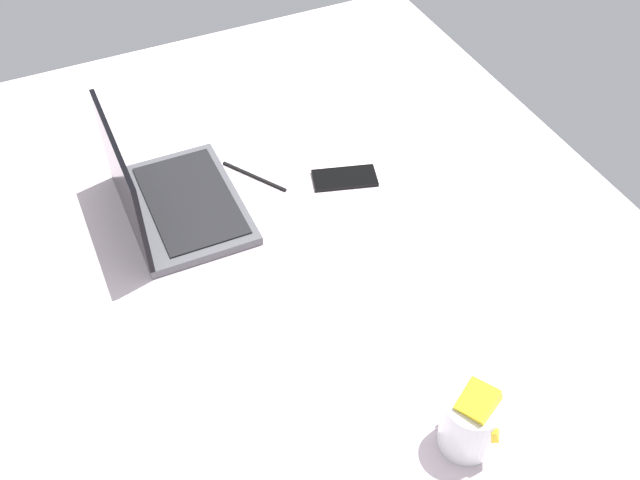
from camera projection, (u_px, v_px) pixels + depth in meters
bed_mattress at (308, 295)px, 153.38cm from camera, size 180.00×140.00×18.00cm
laptop at (167, 198)px, 153.89cm from camera, size 33.22×23.32×23.00cm
snack_cup at (471, 421)px, 116.02cm from camera, size 10.22×9.24×13.91cm
cell_phone at (345, 178)px, 164.30cm from camera, size 10.52×15.36×0.80cm
charger_cable at (252, 177)px, 164.68cm from camera, size 14.70×9.58×0.60cm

